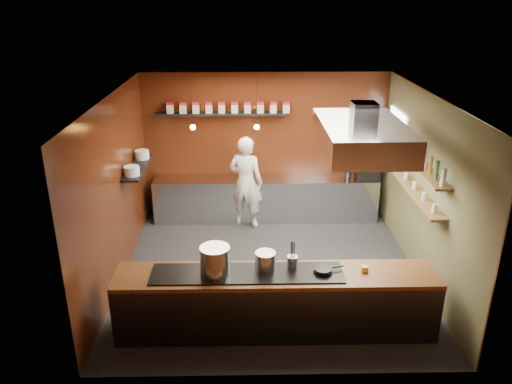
{
  "coord_description": "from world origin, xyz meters",
  "views": [
    {
      "loc": [
        -0.4,
        -7.44,
        4.48
      ],
      "look_at": [
        -0.24,
        0.4,
        1.31
      ],
      "focal_mm": 35.0,
      "sensor_mm": 36.0,
      "label": 1
    }
  ],
  "objects_px": {
    "stockpot_small": "(265,261)",
    "extractor_hood": "(362,136)",
    "chef": "(246,182)",
    "espresso_machine": "(368,168)",
    "stockpot_large": "(215,260)"
  },
  "relations": [
    {
      "from": "extractor_hood",
      "to": "chef",
      "type": "height_order",
      "value": "extractor_hood"
    },
    {
      "from": "stockpot_small",
      "to": "espresso_machine",
      "type": "height_order",
      "value": "espresso_machine"
    },
    {
      "from": "stockpot_small",
      "to": "chef",
      "type": "xyz_separation_m",
      "value": [
        -0.26,
        3.37,
        -0.13
      ]
    },
    {
      "from": "stockpot_large",
      "to": "chef",
      "type": "height_order",
      "value": "chef"
    },
    {
      "from": "extractor_hood",
      "to": "espresso_machine",
      "type": "xyz_separation_m",
      "value": [
        0.8,
        2.58,
        -1.39
      ]
    },
    {
      "from": "stockpot_small",
      "to": "extractor_hood",
      "type": "bearing_deg",
      "value": 37.83
    },
    {
      "from": "chef",
      "to": "extractor_hood",
      "type": "bearing_deg",
      "value": 144.88
    },
    {
      "from": "stockpot_large",
      "to": "chef",
      "type": "relative_size",
      "value": 0.22
    },
    {
      "from": "extractor_hood",
      "to": "espresso_machine",
      "type": "relative_size",
      "value": 4.72
    },
    {
      "from": "stockpot_small",
      "to": "espresso_machine",
      "type": "relative_size",
      "value": 0.67
    },
    {
      "from": "chef",
      "to": "espresso_machine",
      "type": "bearing_deg",
      "value": -154.92
    },
    {
      "from": "extractor_hood",
      "to": "chef",
      "type": "xyz_separation_m",
      "value": [
        -1.71,
        2.24,
        -1.57
      ]
    },
    {
      "from": "chef",
      "to": "stockpot_small",
      "type": "bearing_deg",
      "value": 111.97
    },
    {
      "from": "stockpot_small",
      "to": "chef",
      "type": "bearing_deg",
      "value": 94.46
    },
    {
      "from": "extractor_hood",
      "to": "chef",
      "type": "distance_m",
      "value": 3.23
    }
  ]
}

